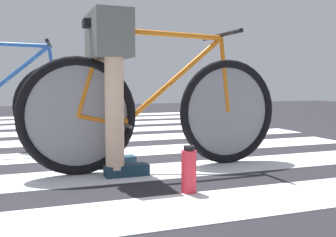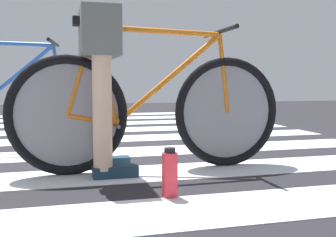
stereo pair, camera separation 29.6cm
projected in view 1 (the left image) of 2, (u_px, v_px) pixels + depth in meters
ground at (52, 147)px, 3.54m from camera, size 18.00×14.00×0.02m
crosswalk_markings at (56, 142)px, 3.75m from camera, size 5.34×6.52×0.00m
bicycle_1_of_2 at (158, 110)px, 2.55m from camera, size 1.74×0.52×0.93m
cyclist_1_of_2 at (110, 70)px, 2.42m from camera, size 0.31×0.41×0.98m
water_bottle at (189, 171)px, 2.00m from camera, size 0.08×0.08×0.24m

